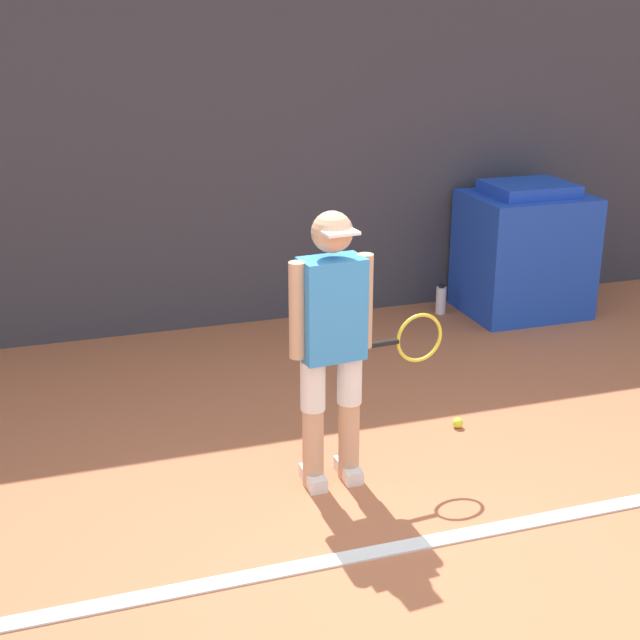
{
  "coord_description": "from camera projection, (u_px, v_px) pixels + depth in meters",
  "views": [
    {
      "loc": [
        -1.65,
        -3.31,
        2.58
      ],
      "look_at": [
        -0.19,
        1.12,
        0.9
      ],
      "focal_mm": 50.0,
      "sensor_mm": 36.0,
      "label": 1
    }
  ],
  "objects": [
    {
      "name": "tennis_ball",
      "position": [
        458.0,
        423.0,
        5.7
      ],
      "size": [
        0.07,
        0.07,
        0.07
      ],
      "color": "#D1E533",
      "rests_on": "ground_plane"
    },
    {
      "name": "tennis_player",
      "position": [
        334.0,
        339.0,
        4.79
      ],
      "size": [
        0.93,
        0.3,
        1.57
      ],
      "rotation": [
        0.0,
        0.0,
        0.09
      ],
      "color": "tan",
      "rests_on": "ground_plane"
    },
    {
      "name": "water_bottle",
      "position": [
        441.0,
        300.0,
        7.76
      ],
      "size": [
        0.09,
        0.09,
        0.26
      ],
      "color": "white",
      "rests_on": "ground_plane"
    },
    {
      "name": "back_wall",
      "position": [
        242.0,
        136.0,
        7.1
      ],
      "size": [
        24.0,
        0.1,
        3.12
      ],
      "color": "#383842",
      "rests_on": "ground_plane"
    },
    {
      "name": "ground_plane",
      "position": [
        429.0,
        565.0,
        4.32
      ],
      "size": [
        24.0,
        24.0,
        0.0
      ],
      "primitive_type": "plane",
      "color": "#B76642"
    },
    {
      "name": "court_baseline",
      "position": [
        415.0,
        545.0,
        4.47
      ],
      "size": [
        21.6,
        0.1,
        0.01
      ],
      "color": "white",
      "rests_on": "ground_plane"
    },
    {
      "name": "covered_chair",
      "position": [
        524.0,
        251.0,
        7.67
      ],
      "size": [
        1.0,
        0.83,
        1.14
      ],
      "color": "blue",
      "rests_on": "ground_plane"
    }
  ]
}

